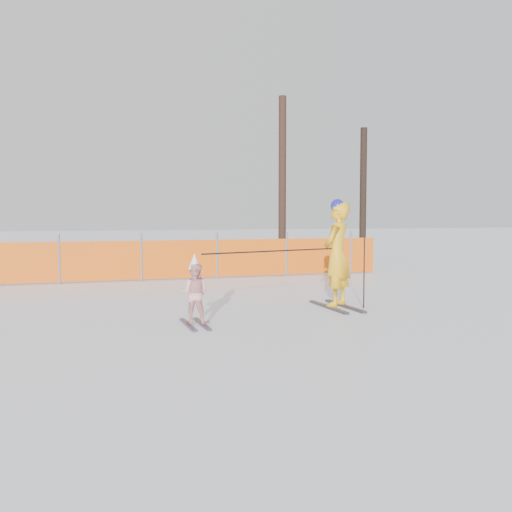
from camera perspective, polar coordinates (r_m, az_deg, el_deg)
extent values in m
plane|color=white|center=(9.34, 0.97, -6.34)|extent=(120.00, 120.00, 0.00)
cube|color=black|center=(10.53, 7.22, -5.08)|extent=(0.09, 1.50, 0.04)
cube|color=black|center=(10.68, 8.87, -4.97)|extent=(0.09, 1.50, 0.04)
imported|color=#EEA814|center=(10.50, 8.10, 0.21)|extent=(0.82, 0.80, 1.90)
sphere|color=navy|center=(10.48, 8.15, 4.99)|extent=(0.25, 0.25, 0.25)
cube|color=black|center=(8.85, -6.83, -6.84)|extent=(0.09, 1.02, 0.03)
cube|color=black|center=(8.90, -5.44, -6.77)|extent=(0.09, 1.02, 0.03)
imported|color=pink|center=(8.80, -6.16, -3.74)|extent=(0.56, 0.52, 0.93)
cone|color=white|center=(8.74, -6.18, -0.53)|extent=(0.19, 0.19, 0.24)
cylinder|color=black|center=(10.56, 10.76, -1.64)|extent=(0.02, 0.02, 1.30)
cylinder|color=black|center=(9.54, 1.62, 0.49)|extent=(2.60, 0.81, 0.02)
cylinder|color=#595960|center=(14.82, -19.08, -0.28)|extent=(0.06, 0.06, 1.25)
cylinder|color=#595960|center=(14.92, -11.38, -0.11)|extent=(0.06, 0.06, 1.25)
cylinder|color=#595960|center=(15.29, -3.92, 0.05)|extent=(0.06, 0.06, 1.25)
cylinder|color=#595960|center=(15.90, 3.08, 0.21)|extent=(0.06, 0.06, 1.25)
cylinder|color=#595960|center=(16.73, 9.47, 0.35)|extent=(0.06, 0.06, 1.25)
cube|color=#D8540B|center=(14.82, -17.68, -0.54)|extent=(16.72, 0.03, 1.00)
cylinder|color=black|center=(19.87, 2.65, 7.51)|extent=(0.26, 0.26, 5.78)
cylinder|color=black|center=(21.83, 10.66, 6.05)|extent=(0.25, 0.25, 4.96)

